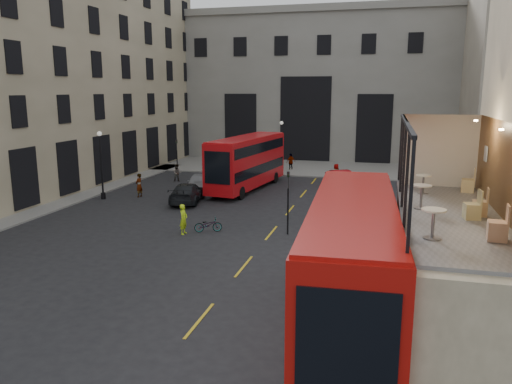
% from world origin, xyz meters
% --- Properties ---
extents(ground, '(140.00, 140.00, 0.00)m').
position_xyz_m(ground, '(0.00, 0.00, 0.00)').
color(ground, black).
rests_on(ground, ground).
extents(host_frontage, '(3.00, 11.00, 4.50)m').
position_xyz_m(host_frontage, '(6.50, 0.00, 2.25)').
color(host_frontage, '#C4B593').
rests_on(host_frontage, ground).
extents(cafe_floor, '(3.00, 10.00, 0.10)m').
position_xyz_m(cafe_floor, '(6.50, 0.00, 4.55)').
color(cafe_floor, slate).
rests_on(cafe_floor, host_frontage).
extents(building_left, '(14.60, 50.60, 22.00)m').
position_xyz_m(building_left, '(-26.96, 20.00, 11.38)').
color(building_left, '#C4B593').
rests_on(building_left, ground).
extents(gateway, '(35.00, 10.60, 18.00)m').
position_xyz_m(gateway, '(-5.00, 47.99, 9.39)').
color(gateway, gray).
rests_on(gateway, ground).
extents(pavement_far, '(40.00, 12.00, 0.12)m').
position_xyz_m(pavement_far, '(-6.00, 38.00, 0.06)').
color(pavement_far, slate).
rests_on(pavement_far, ground).
extents(traffic_light_near, '(0.16, 0.20, 3.80)m').
position_xyz_m(traffic_light_near, '(-1.00, 12.00, 2.42)').
color(traffic_light_near, black).
rests_on(traffic_light_near, ground).
extents(traffic_light_far, '(0.16, 0.20, 3.80)m').
position_xyz_m(traffic_light_far, '(-15.00, 28.00, 2.42)').
color(traffic_light_far, black).
rests_on(traffic_light_far, ground).
extents(street_lamp_a, '(0.36, 0.36, 5.33)m').
position_xyz_m(street_lamp_a, '(-17.00, 18.00, 2.39)').
color(street_lamp_a, black).
rests_on(street_lamp_a, ground).
extents(street_lamp_b, '(0.36, 0.36, 5.33)m').
position_xyz_m(street_lamp_b, '(-6.00, 34.00, 2.39)').
color(street_lamp_b, black).
rests_on(street_lamp_b, ground).
extents(bus_near, '(3.36, 12.32, 4.87)m').
position_xyz_m(bus_near, '(3.50, 0.23, 2.74)').
color(bus_near, '#A30F0B').
rests_on(bus_near, ground).
extents(bus_far, '(4.14, 11.63, 4.54)m').
position_xyz_m(bus_far, '(-7.03, 24.70, 2.55)').
color(bus_far, red).
rests_on(bus_far, ground).
extents(car_a, '(2.54, 4.56, 1.47)m').
position_xyz_m(car_a, '(-10.88, 22.95, 0.73)').
color(car_a, gray).
rests_on(car_a, ground).
extents(car_b, '(3.56, 4.62, 1.46)m').
position_xyz_m(car_b, '(0.88, 27.69, 0.73)').
color(car_b, '#B60B11').
rests_on(car_b, ground).
extents(car_c, '(2.93, 5.38, 1.48)m').
position_xyz_m(car_c, '(-10.11, 18.59, 0.74)').
color(car_c, black).
rests_on(car_c, ground).
extents(bicycle, '(1.76, 1.20, 0.88)m').
position_xyz_m(bicycle, '(-5.77, 11.30, 0.44)').
color(bicycle, gray).
rests_on(bicycle, ground).
extents(cyclist, '(0.45, 0.67, 1.82)m').
position_xyz_m(cyclist, '(-7.03, 10.51, 0.91)').
color(cyclist, '#C4F419').
rests_on(cyclist, ground).
extents(pedestrian_a, '(0.96, 0.87, 1.61)m').
position_xyz_m(pedestrian_a, '(-14.41, 26.64, 0.80)').
color(pedestrian_a, gray).
rests_on(pedestrian_a, ground).
extents(pedestrian_b, '(0.92, 1.14, 1.53)m').
position_xyz_m(pedestrian_b, '(-7.60, 35.47, 0.77)').
color(pedestrian_b, gray).
rests_on(pedestrian_b, ground).
extents(pedestrian_c, '(1.08, 1.05, 1.82)m').
position_xyz_m(pedestrian_c, '(-5.29, 35.69, 0.91)').
color(pedestrian_c, gray).
rests_on(pedestrian_c, ground).
extents(pedestrian_d, '(0.81, 0.99, 1.75)m').
position_xyz_m(pedestrian_d, '(0.08, 29.75, 0.87)').
color(pedestrian_d, gray).
rests_on(pedestrian_d, ground).
extents(pedestrian_e, '(0.55, 0.75, 1.90)m').
position_xyz_m(pedestrian_e, '(-14.59, 19.42, 0.95)').
color(pedestrian_e, gray).
rests_on(pedestrian_e, ground).
extents(cafe_table_near, '(0.64, 0.64, 0.80)m').
position_xyz_m(cafe_table_near, '(5.72, -2.77, 5.13)').
color(cafe_table_near, white).
rests_on(cafe_table_near, cafe_floor).
extents(cafe_table_mid, '(0.64, 0.64, 0.79)m').
position_xyz_m(cafe_table_mid, '(5.63, 0.75, 5.13)').
color(cafe_table_mid, beige).
rests_on(cafe_table_mid, cafe_floor).
extents(cafe_table_far, '(0.56, 0.56, 0.70)m').
position_xyz_m(cafe_table_far, '(5.86, 3.40, 5.06)').
color(cafe_table_far, silver).
rests_on(cafe_table_far, cafe_floor).
extents(cafe_chair_a, '(0.52, 0.52, 0.96)m').
position_xyz_m(cafe_chair_a, '(7.35, -2.51, 4.89)').
color(cafe_chair_a, tan).
rests_on(cafe_chair_a, cafe_floor).
extents(cafe_chair_b, '(0.50, 0.50, 0.91)m').
position_xyz_m(cafe_chair_b, '(7.06, -0.30, 4.88)').
color(cafe_chair_b, tan).
rests_on(cafe_chair_b, cafe_floor).
extents(cafe_chair_c, '(0.48, 0.48, 0.89)m').
position_xyz_m(cafe_chair_c, '(7.36, 0.20, 4.87)').
color(cafe_chair_c, tan).
rests_on(cafe_chair_c, cafe_floor).
extents(cafe_chair_d, '(0.54, 0.54, 0.94)m').
position_xyz_m(cafe_chair_d, '(7.57, 4.07, 4.89)').
color(cafe_chair_d, tan).
rests_on(cafe_chair_d, cafe_floor).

